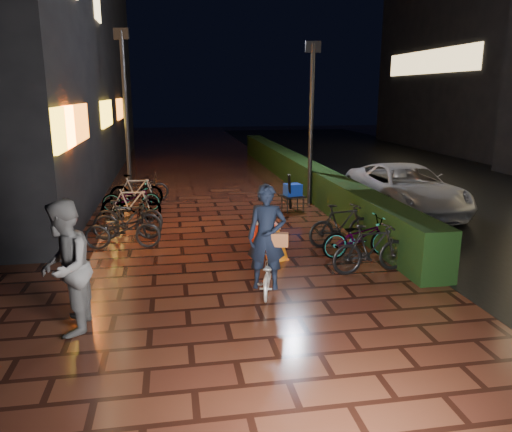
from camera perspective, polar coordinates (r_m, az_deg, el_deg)
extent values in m
plane|color=#381911|center=(10.22, -2.03, -5.10)|extent=(80.00, 80.00, 0.00)
cube|color=black|center=(18.14, 25.03, 2.07)|extent=(11.00, 60.00, 0.01)
cube|color=black|center=(18.38, 4.84, 5.06)|extent=(0.70, 20.00, 1.00)
imported|color=#5E5D60|center=(7.46, -20.99, -5.55)|extent=(0.74, 0.95, 1.93)
imported|color=#A7A7AC|center=(14.86, 16.70, 3.03)|extent=(2.23, 4.76, 1.32)
cube|color=yellow|center=(11.31, -21.09, 9.33)|extent=(0.08, 2.00, 0.90)
cube|color=orange|center=(12.78, -19.81, 9.87)|extent=(0.08, 3.00, 0.90)
cube|color=yellow|center=(18.71, -16.71, 11.16)|extent=(0.08, 2.80, 0.90)
cube|color=orange|center=(23.68, -15.30, 11.73)|extent=(0.08, 2.20, 0.90)
cube|color=#FFD88C|center=(18.42, -17.74, 22.32)|extent=(0.06, 1.20, 1.20)
cube|color=black|center=(33.55, 25.89, 18.95)|extent=(8.00, 14.00, 14.00)
cube|color=#FFD88C|center=(31.30, 19.17, 16.31)|extent=(0.06, 10.00, 1.30)
cylinder|color=black|center=(15.13, 6.31, 10.13)|extent=(0.13, 0.13, 4.68)
cube|color=black|center=(15.15, 6.55, 18.66)|extent=(0.45, 0.10, 0.32)
cylinder|color=black|center=(17.71, -14.63, 11.29)|extent=(0.18, 0.18, 5.28)
cube|color=black|center=(17.79, -15.16, 19.47)|extent=(0.51, 0.22, 0.36)
imported|color=white|center=(8.56, 1.24, -6.47)|extent=(0.76, 1.39, 0.69)
imported|color=black|center=(8.26, 1.22, -2.42)|extent=(0.73, 0.57, 1.77)
cube|color=brown|center=(8.24, 2.64, -2.71)|extent=(0.33, 0.20, 0.23)
cone|color=orange|center=(10.24, 2.46, -2.94)|extent=(0.45, 0.45, 0.72)
cone|color=red|center=(11.47, 0.46, -1.05)|extent=(0.45, 0.45, 0.72)
cube|color=#F85B0D|center=(10.34, 2.44, -4.77)|extent=(0.43, 0.43, 0.03)
cube|color=#FC4D0D|center=(11.57, 0.45, -2.71)|extent=(0.43, 0.43, 0.03)
cube|color=red|center=(10.77, 1.41, -0.31)|extent=(0.21, 1.55, 0.07)
cube|color=black|center=(14.28, 4.21, 2.27)|extent=(0.69, 0.60, 0.04)
cylinder|color=black|center=(14.06, 3.61, 1.11)|extent=(0.04, 0.04, 0.42)
cylinder|color=black|center=(14.26, 5.42, 1.26)|extent=(0.04, 0.04, 0.42)
cylinder|color=black|center=(14.42, 2.98, 1.45)|extent=(0.04, 0.04, 0.42)
cylinder|color=black|center=(14.61, 4.76, 1.59)|extent=(0.04, 0.04, 0.42)
cube|color=#0D30B5|center=(14.25, 4.22, 3.02)|extent=(0.51, 0.45, 0.33)
cylinder|color=black|center=(14.03, 3.88, 2.77)|extent=(0.25, 0.46, 1.08)
imported|color=black|center=(14.62, -14.07, 2.09)|extent=(1.65, 0.61, 0.86)
imported|color=black|center=(11.24, -15.00, -1.50)|extent=(1.65, 0.63, 0.86)
imported|color=black|center=(16.07, -12.90, 3.21)|extent=(1.66, 0.64, 0.86)
imported|color=black|center=(13.60, -14.10, 1.41)|extent=(1.63, 0.64, 0.95)
imported|color=black|center=(12.57, -14.27, 0.17)|extent=(1.69, 0.77, 0.86)
imported|color=black|center=(11.87, -14.52, -0.42)|extent=(1.60, 0.50, 0.95)
imported|color=black|center=(15.38, -13.54, 2.87)|extent=(1.62, 0.62, 0.95)
imported|color=black|center=(9.64, 13.02, -3.67)|extent=(1.63, 0.64, 0.95)
imported|color=black|center=(11.22, 9.72, -1.00)|extent=(1.64, 0.70, 0.95)
imported|color=black|center=(10.54, 11.71, -2.34)|extent=(1.68, 0.73, 0.86)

